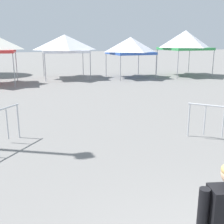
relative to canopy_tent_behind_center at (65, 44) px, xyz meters
The scene contains 4 objects.
canopy_tent_behind_center is the anchor object (origin of this frame).
canopy_tent_left_of_center 5.08m from the canopy_tent_behind_center, 15.58° to the right, with size 3.23×3.23×3.13m.
canopy_tent_far_right 9.76m from the canopy_tent_behind_center, 10.47° to the right, with size 3.45×3.45×3.67m.
crowd_barrier_mid_lot 15.88m from the canopy_tent_behind_center, 84.03° to the right, with size 1.45×1.58×1.08m.
Camera 1 is at (-2.34, -1.66, 2.94)m, focal length 44.84 mm.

